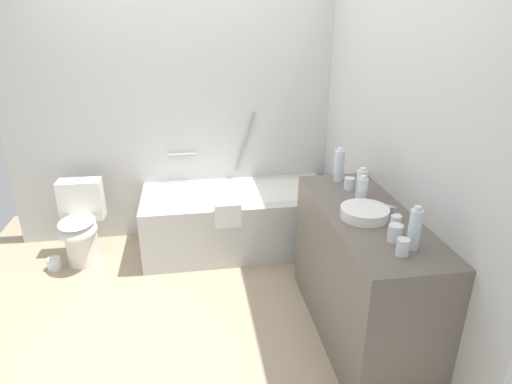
{
  "coord_description": "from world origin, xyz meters",
  "views": [
    {
      "loc": [
        0.05,
        -2.7,
        2.04
      ],
      "look_at": [
        0.51,
        0.18,
        0.83
      ],
      "focal_mm": 30.49,
      "sensor_mm": 36.0,
      "label": 1
    }
  ],
  "objects_px": {
    "sink_basin": "(365,213)",
    "drinking_glass_3": "(395,233)",
    "water_bottle_2": "(339,165)",
    "toilet_paper_roll": "(54,264)",
    "toilet": "(81,225)",
    "bathtub": "(237,218)",
    "drinking_glass_1": "(403,247)",
    "sink_faucet": "(392,211)",
    "drinking_glass_2": "(395,224)",
    "water_bottle_3": "(362,191)",
    "water_bottle_1": "(362,183)",
    "drinking_glass_0": "(349,184)",
    "water_bottle_0": "(415,229)"
  },
  "relations": [
    {
      "from": "water_bottle_0",
      "to": "drinking_glass_1",
      "type": "xyz_separation_m",
      "value": [
        -0.08,
        -0.06,
        -0.07
      ]
    },
    {
      "from": "bathtub",
      "to": "drinking_glass_0",
      "type": "distance_m",
      "value": 1.3
    },
    {
      "from": "sink_basin",
      "to": "drinking_glass_3",
      "type": "bearing_deg",
      "value": -80.51
    },
    {
      "from": "water_bottle_3",
      "to": "drinking_glass_2",
      "type": "bearing_deg",
      "value": -85.47
    },
    {
      "from": "drinking_glass_1",
      "to": "water_bottle_3",
      "type": "bearing_deg",
      "value": 86.65
    },
    {
      "from": "water_bottle_2",
      "to": "toilet_paper_roll",
      "type": "relative_size",
      "value": 2.25
    },
    {
      "from": "drinking_glass_0",
      "to": "drinking_glass_3",
      "type": "relative_size",
      "value": 0.9
    },
    {
      "from": "toilet",
      "to": "sink_faucet",
      "type": "relative_size",
      "value": 4.67
    },
    {
      "from": "toilet",
      "to": "drinking_glass_3",
      "type": "distance_m",
      "value": 2.67
    },
    {
      "from": "water_bottle_3",
      "to": "drinking_glass_2",
      "type": "xyz_separation_m",
      "value": [
        0.03,
        -0.41,
        -0.04
      ]
    },
    {
      "from": "toilet_paper_roll",
      "to": "toilet",
      "type": "bearing_deg",
      "value": 28.59
    },
    {
      "from": "sink_basin",
      "to": "water_bottle_1",
      "type": "relative_size",
      "value": 1.42
    },
    {
      "from": "sink_faucet",
      "to": "drinking_glass_3",
      "type": "distance_m",
      "value": 0.32
    },
    {
      "from": "water_bottle_2",
      "to": "drinking_glass_1",
      "type": "xyz_separation_m",
      "value": [
        -0.03,
        -1.06,
        -0.07
      ]
    },
    {
      "from": "toilet_paper_roll",
      "to": "sink_basin",
      "type": "bearing_deg",
      "value": -28.25
    },
    {
      "from": "bathtub",
      "to": "sink_basin",
      "type": "height_order",
      "value": "bathtub"
    },
    {
      "from": "water_bottle_0",
      "to": "water_bottle_2",
      "type": "relative_size",
      "value": 0.96
    },
    {
      "from": "toilet_paper_roll",
      "to": "bathtub",
      "type": "bearing_deg",
      "value": 5.35
    },
    {
      "from": "drinking_glass_1",
      "to": "drinking_glass_2",
      "type": "xyz_separation_m",
      "value": [
        0.07,
        0.23,
        0.01
      ]
    },
    {
      "from": "bathtub",
      "to": "sink_basin",
      "type": "relative_size",
      "value": 5.78
    },
    {
      "from": "sink_basin",
      "to": "drinking_glass_0",
      "type": "distance_m",
      "value": 0.45
    },
    {
      "from": "bathtub",
      "to": "water_bottle_1",
      "type": "relative_size",
      "value": 8.22
    },
    {
      "from": "bathtub",
      "to": "drinking_glass_0",
      "type": "xyz_separation_m",
      "value": [
        0.69,
        -0.9,
        0.65
      ]
    },
    {
      "from": "water_bottle_1",
      "to": "toilet_paper_roll",
      "type": "height_order",
      "value": "water_bottle_1"
    },
    {
      "from": "drinking_glass_3",
      "to": "bathtub",
      "type": "bearing_deg",
      "value": 112.28
    },
    {
      "from": "sink_faucet",
      "to": "drinking_glass_1",
      "type": "relative_size",
      "value": 1.71
    },
    {
      "from": "toilet",
      "to": "drinking_glass_0",
      "type": "distance_m",
      "value": 2.31
    },
    {
      "from": "sink_basin",
      "to": "drinking_glass_3",
      "type": "distance_m",
      "value": 0.3
    },
    {
      "from": "toilet",
      "to": "water_bottle_0",
      "type": "height_order",
      "value": "water_bottle_0"
    },
    {
      "from": "water_bottle_2",
      "to": "water_bottle_3",
      "type": "relative_size",
      "value": 1.31
    },
    {
      "from": "sink_basin",
      "to": "drinking_glass_1",
      "type": "bearing_deg",
      "value": -87.03
    },
    {
      "from": "water_bottle_0",
      "to": "water_bottle_2",
      "type": "xyz_separation_m",
      "value": [
        -0.06,
        1.01,
        0.0
      ]
    },
    {
      "from": "drinking_glass_0",
      "to": "drinking_glass_2",
      "type": "xyz_separation_m",
      "value": [
        0.03,
        -0.65,
        0.01
      ]
    },
    {
      "from": "bathtub",
      "to": "drinking_glass_1",
      "type": "distance_m",
      "value": 2.0
    },
    {
      "from": "toilet",
      "to": "sink_basin",
      "type": "xyz_separation_m",
      "value": [
        1.98,
        -1.32,
        0.59
      ]
    },
    {
      "from": "water_bottle_0",
      "to": "sink_faucet",
      "type": "bearing_deg",
      "value": 80.32
    },
    {
      "from": "water_bottle_2",
      "to": "drinking_glass_2",
      "type": "xyz_separation_m",
      "value": [
        0.05,
        -0.83,
        -0.07
      ]
    },
    {
      "from": "toilet",
      "to": "drinking_glass_2",
      "type": "relative_size",
      "value": 6.9
    },
    {
      "from": "water_bottle_1",
      "to": "drinking_glass_1",
      "type": "bearing_deg",
      "value": -95.54
    },
    {
      "from": "sink_faucet",
      "to": "drinking_glass_1",
      "type": "bearing_deg",
      "value": -108.6
    },
    {
      "from": "drinking_glass_1",
      "to": "water_bottle_2",
      "type": "bearing_deg",
      "value": 88.65
    },
    {
      "from": "water_bottle_3",
      "to": "bathtub",
      "type": "bearing_deg",
      "value": 120.98
    },
    {
      "from": "bathtub",
      "to": "sink_basin",
      "type": "xyz_separation_m",
      "value": [
        0.62,
        -1.34,
        0.63
      ]
    },
    {
      "from": "drinking_glass_3",
      "to": "toilet",
      "type": "bearing_deg",
      "value": 141.46
    },
    {
      "from": "sink_faucet",
      "to": "drinking_glass_3",
      "type": "height_order",
      "value": "drinking_glass_3"
    },
    {
      "from": "bathtub",
      "to": "toilet_paper_roll",
      "type": "height_order",
      "value": "bathtub"
    },
    {
      "from": "water_bottle_2",
      "to": "drinking_glass_0",
      "type": "distance_m",
      "value": 0.19
    },
    {
      "from": "water_bottle_1",
      "to": "drinking_glass_1",
      "type": "relative_size",
      "value": 2.3
    },
    {
      "from": "water_bottle_2",
      "to": "toilet_paper_roll",
      "type": "distance_m",
      "value": 2.52
    },
    {
      "from": "water_bottle_1",
      "to": "drinking_glass_0",
      "type": "bearing_deg",
      "value": 102.78
    }
  ]
}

